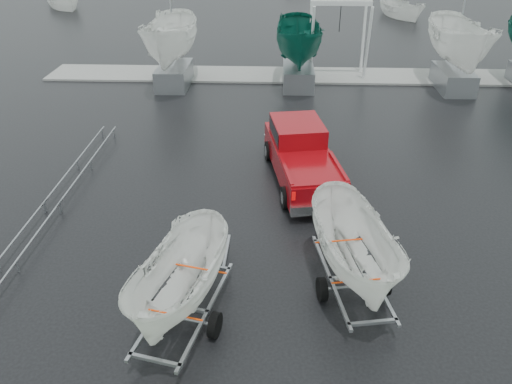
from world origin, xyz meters
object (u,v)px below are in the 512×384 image
trailer_hitched (361,200)px  boat_hoist (339,29)px  trailer_parked (178,233)px  pickup_truck (301,152)px

trailer_hitched → boat_hoist: size_ratio=1.21×
trailer_parked → boat_hoist: (5.41, 19.65, 0.12)m
pickup_truck → trailer_hitched: size_ratio=1.16×
pickup_truck → boat_hoist: bearing=68.7°
pickup_truck → trailer_parked: bearing=-121.4°
trailer_hitched → boat_hoist: 18.43m
trailer_hitched → trailer_parked: 4.20m
pickup_truck → boat_hoist: 12.59m
pickup_truck → trailer_hitched: bearing=-90.0°
trailer_hitched → boat_hoist: bearing=75.7°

